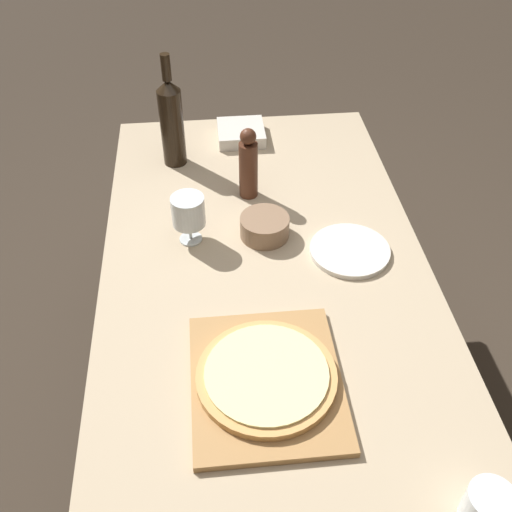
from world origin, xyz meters
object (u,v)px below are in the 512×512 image
object	(u,v)px
pepper_mill	(248,165)
small_bowl	(265,227)
pizza	(266,376)
wine_bottle	(172,121)
wine_glass	(188,212)

from	to	relation	value
pepper_mill	small_bowl	size ratio (longest dim) A/B	1.64
pizza	pepper_mill	distance (m)	0.69
pizza	wine_bottle	xyz separation A→B (m)	(-0.19, 0.88, 0.12)
pizza	wine_glass	xyz separation A→B (m)	(-0.15, 0.49, 0.07)
wine_bottle	small_bowl	xyz separation A→B (m)	(0.24, -0.39, -0.12)
wine_bottle	pizza	bearing A→B (deg)	-77.75
pizza	small_bowl	world-z (taller)	small_bowl
small_bowl	pizza	bearing A→B (deg)	-95.90
wine_bottle	small_bowl	world-z (taller)	wine_bottle
pizza	wine_bottle	size ratio (longest dim) A/B	0.84
pepper_mill	wine_glass	xyz separation A→B (m)	(-0.17, -0.19, -0.01)
pizza	wine_bottle	world-z (taller)	wine_bottle
pepper_mill	small_bowl	distance (m)	0.21
pizza	pepper_mill	xyz separation A→B (m)	(0.02, 0.68, 0.07)
pepper_mill	small_bowl	bearing A→B (deg)	-82.20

